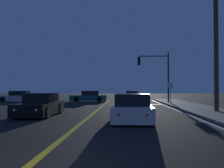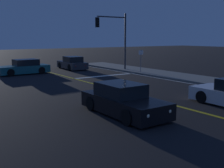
{
  "view_description": "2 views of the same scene",
  "coord_description": "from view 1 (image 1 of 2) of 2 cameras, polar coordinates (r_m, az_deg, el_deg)",
  "views": [
    {
      "loc": [
        1.94,
        -4.35,
        1.59
      ],
      "look_at": [
        0.93,
        16.99,
        2.01
      ],
      "focal_mm": 38.99,
      "sensor_mm": 36.0,
      "label": 1
    },
    {
      "loc": [
        -10.12,
        0.39,
        3.32
      ],
      "look_at": [
        -1.49,
        12.93,
        0.76
      ],
      "focal_mm": 44.67,
      "sensor_mm": 36.0,
      "label": 2
    }
  ],
  "objects": [
    {
      "name": "street_sign_corner",
      "position": [
        24.82,
        13.58,
        -1.33
      ],
      "size": [
        0.56,
        0.1,
        2.21
      ],
      "color": "slate",
      "rests_on": "ground"
    },
    {
      "name": "traffic_signal_near_right",
      "position": [
        27.51,
        10.55,
        3.36
      ],
      "size": [
        3.48,
        0.28,
        5.64
      ],
      "rotation": [
        0.0,
        0.0,
        3.14
      ],
      "color": "#38383D",
      "rests_on": "ground"
    },
    {
      "name": "lane_line_center",
      "position": [
        15.57,
        -4.49,
        -6.97
      ],
      "size": [
        0.2,
        37.44,
        0.01
      ],
      "primitive_type": "cube",
      "color": "gold",
      "rests_on": "ground"
    },
    {
      "name": "stop_bar",
      "position": [
        24.95,
        5.3,
        -4.77
      ],
      "size": [
        6.11,
        0.5,
        0.01
      ],
      "primitive_type": "cube",
      "color": "silver",
      "rests_on": "ground"
    },
    {
      "name": "car_mid_block_black",
      "position": [
        15.1,
        -16.46,
        -4.91
      ],
      "size": [
        1.91,
        4.44,
        1.34
      ],
      "rotation": [
        0.0,
        0.0,
        3.14
      ],
      "color": "black",
      "rests_on": "ground"
    },
    {
      "name": "utility_pole_right",
      "position": [
        17.62,
        23.21,
        10.27
      ],
      "size": [
        1.8,
        0.3,
        9.68
      ],
      "color": "#4C3823",
      "rests_on": "ground"
    },
    {
      "name": "car_lead_oncoming_charcoal",
      "position": [
        31.38,
        4.79,
        -2.98
      ],
      "size": [
        2.04,
        4.32,
        1.34
      ],
      "rotation": [
        0.0,
        0.0,
        -0.05
      ],
      "color": "#2D2D33",
      "rests_on": "ground"
    },
    {
      "name": "car_distant_tail_silver",
      "position": [
        32.28,
        -21.19,
        -2.85
      ],
      "size": [
        4.64,
        2.05,
        1.34
      ],
      "rotation": [
        0.0,
        0.0,
        1.59
      ],
      "color": "#B2B5BA",
      "rests_on": "ground"
    },
    {
      "name": "car_side_waiting_white",
      "position": [
        12.17,
        4.69,
        -5.87
      ],
      "size": [
        2.01,
        4.46,
        1.34
      ],
      "rotation": [
        0.0,
        0.0,
        -0.02
      ],
      "color": "silver",
      "rests_on": "ground"
    },
    {
      "name": "car_far_approaching_teal",
      "position": [
        30.55,
        -5.43,
        -3.02
      ],
      "size": [
        4.63,
        2.04,
        1.34
      ],
      "rotation": [
        0.0,
        0.0,
        1.62
      ],
      "color": "#195960",
      "rests_on": "ground"
    },
    {
      "name": "lane_line_edge_right",
      "position": [
        15.93,
        17.08,
        -6.79
      ],
      "size": [
        0.16,
        37.44,
        0.01
      ],
      "primitive_type": "cube",
      "color": "silver",
      "rests_on": "ground"
    },
    {
      "name": "sidewalk_right",
      "position": [
        16.48,
        23.36,
        -6.31
      ],
      "size": [
        3.2,
        39.64,
        0.15
      ],
      "primitive_type": "cube",
      "color": "slate",
      "rests_on": "ground"
    }
  ]
}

